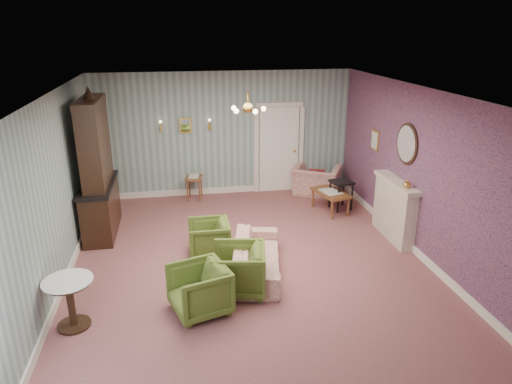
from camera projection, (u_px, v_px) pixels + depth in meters
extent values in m
plane|color=#8C5251|center=(249.00, 259.00, 8.13)|extent=(7.00, 7.00, 0.00)
plane|color=white|center=(248.00, 92.00, 7.14)|extent=(7.00, 7.00, 0.00)
plane|color=slate|center=(225.00, 134.00, 10.88)|extent=(6.00, 0.00, 6.00)
plane|color=slate|center=(307.00, 296.00, 4.40)|extent=(6.00, 0.00, 6.00)
plane|color=slate|center=(56.00, 192.00, 7.14)|extent=(0.00, 7.00, 7.00)
plane|color=slate|center=(417.00, 171.00, 8.13)|extent=(0.00, 7.00, 7.00)
plane|color=#B25971|center=(416.00, 171.00, 8.13)|extent=(0.00, 7.00, 7.00)
imported|color=#506523|center=(199.00, 288.00, 6.52)|extent=(0.90, 0.93, 0.78)
imported|color=#506523|center=(238.00, 268.00, 7.03)|extent=(0.86, 0.90, 0.81)
imported|color=#506523|center=(209.00, 237.00, 8.15)|extent=(0.66, 0.70, 0.72)
imported|color=#9E3F43|center=(257.00, 251.00, 7.63)|extent=(0.90, 1.94, 0.73)
imported|color=#9E3F43|center=(317.00, 175.00, 11.11)|extent=(1.29, 1.14, 0.94)
imported|color=gold|center=(407.00, 184.00, 8.18)|extent=(0.15, 0.15, 0.15)
cube|color=maroon|center=(316.00, 177.00, 10.96)|extent=(0.41, 0.28, 0.39)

